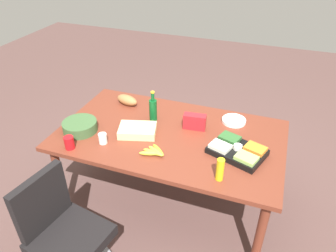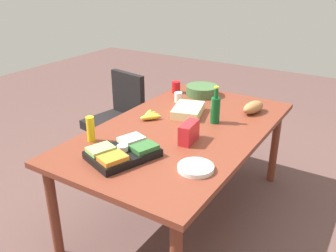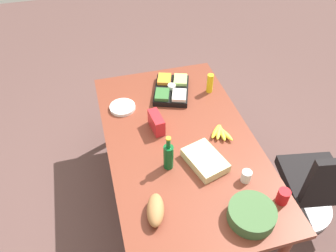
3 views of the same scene
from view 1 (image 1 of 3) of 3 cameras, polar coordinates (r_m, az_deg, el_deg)
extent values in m
plane|color=brown|center=(3.30, 0.34, -12.44)|extent=(10.00, 10.00, 0.00)
cube|color=brown|center=(2.81, 0.38, -1.68)|extent=(1.96, 1.15, 0.04)
cylinder|color=brown|center=(3.33, 17.99, -5.56)|extent=(0.07, 0.07, 0.73)
cylinder|color=brown|center=(3.72, -10.16, 0.19)|extent=(0.07, 0.07, 0.73)
cylinder|color=brown|center=(2.62, 16.17, -18.29)|extent=(0.07, 0.07, 0.73)
cylinder|color=brown|center=(3.10, -18.77, -9.07)|extent=(0.07, 0.07, 0.73)
cube|color=black|center=(2.53, -17.05, -18.85)|extent=(0.56, 0.56, 0.09)
cube|color=black|center=(2.46, -21.79, -12.51)|extent=(0.13, 0.44, 0.45)
cylinder|color=#0D5222|center=(2.94, -2.69, 2.84)|extent=(0.07, 0.07, 0.20)
cylinder|color=#0D5222|center=(2.87, -2.77, 5.27)|extent=(0.03, 0.03, 0.08)
cylinder|color=gold|center=(2.85, -2.79, 6.08)|extent=(0.04, 0.04, 0.01)
cylinder|color=white|center=(3.01, 11.75, 0.95)|extent=(0.26, 0.26, 0.03)
cube|color=beige|center=(2.79, -5.49, -0.79)|extent=(0.37, 0.30, 0.07)
ellipsoid|color=yellow|center=(2.57, -1.72, -4.33)|extent=(0.15, 0.14, 0.04)
ellipsoid|color=yellow|center=(2.56, -2.24, -4.52)|extent=(0.17, 0.11, 0.04)
ellipsoid|color=yellow|center=(2.55, -2.77, -4.71)|extent=(0.17, 0.06, 0.04)
ellipsoid|color=yellow|center=(2.54, -3.30, -4.91)|extent=(0.17, 0.09, 0.04)
cylinder|color=white|center=(2.72, -11.63, -2.21)|extent=(0.07, 0.07, 0.09)
cylinder|color=yellow|center=(2.31, 9.33, -7.72)|extent=(0.07, 0.07, 0.18)
cube|color=black|center=(2.61, 12.31, -4.49)|extent=(0.50, 0.42, 0.05)
cube|color=orange|center=(2.61, 15.42, -3.94)|extent=(0.19, 0.17, 0.03)
cube|color=#30612D|center=(2.68, 11.03, -2.11)|extent=(0.19, 0.17, 0.03)
cube|color=#9BC765|center=(2.50, 13.90, -5.59)|extent=(0.19, 0.17, 0.03)
cube|color=silver|center=(2.57, 9.37, -3.62)|extent=(0.19, 0.17, 0.03)
cylinder|color=white|center=(2.59, 12.42, -3.73)|extent=(0.09, 0.09, 0.04)
cylinder|color=red|center=(2.72, -17.30, -2.87)|extent=(0.08, 0.08, 0.11)
cube|color=red|center=(2.84, 4.80, 0.79)|extent=(0.21, 0.10, 0.14)
cylinder|color=#3D5F34|center=(2.92, -15.52, -0.04)|extent=(0.31, 0.31, 0.09)
ellipsoid|color=#A36C3E|center=(3.25, -7.35, 4.66)|extent=(0.26, 0.17, 0.10)
camera|label=2|loc=(3.72, 44.39, 17.17)|focal=38.64mm
camera|label=3|loc=(3.69, -27.32, 34.78)|focal=35.40mm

